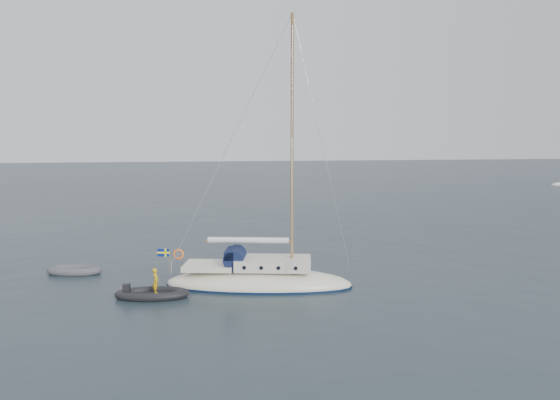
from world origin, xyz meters
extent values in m
plane|color=black|center=(0.00, 0.00, 0.00)|extent=(300.00, 300.00, 0.00)
ellipsoid|color=beige|center=(-1.93, -2.83, 0.15)|extent=(9.23, 2.87, 1.54)
cube|color=beige|center=(-1.21, -2.83, 1.21)|extent=(3.69, 1.95, 0.56)
cube|color=beige|center=(-4.39, -2.83, 1.05)|extent=(2.46, 1.95, 0.26)
cylinder|color=#111A3A|center=(-3.11, -2.83, 1.49)|extent=(0.98, 1.69, 0.98)
cube|color=#111A3A|center=(-3.32, -2.83, 1.70)|extent=(0.46, 1.69, 0.41)
cylinder|color=olive|center=(-0.29, -2.83, 7.08)|extent=(0.15, 0.15, 12.31)
cylinder|color=olive|center=(-0.29, -2.83, 7.69)|extent=(0.05, 2.26, 0.05)
cylinder|color=olive|center=(-2.45, -2.83, 2.31)|extent=(4.31, 0.10, 0.10)
cylinder|color=silver|center=(-2.45, -2.83, 2.36)|extent=(4.01, 0.29, 0.29)
cylinder|color=#94949C|center=(-6.04, -2.83, 1.49)|extent=(0.04, 2.26, 0.04)
torus|color=orange|center=(-6.09, -2.21, 1.49)|extent=(0.55, 0.10, 0.55)
cylinder|color=olive|center=(-6.39, -2.83, 1.38)|extent=(0.03, 0.03, 0.92)
cube|color=navy|center=(-6.70, -2.83, 1.69)|extent=(0.62, 0.02, 0.39)
cube|color=#FFF00E|center=(-6.70, -2.83, 1.69)|extent=(0.64, 0.03, 0.09)
cube|color=#FFF00E|center=(-6.59, -2.83, 1.69)|extent=(0.09, 0.03, 0.41)
cylinder|color=black|center=(-2.55, -1.84, 1.21)|extent=(0.18, 0.06, 0.18)
cylinder|color=black|center=(-2.55, -3.81, 1.21)|extent=(0.18, 0.06, 0.18)
cylinder|color=black|center=(-1.73, -1.84, 1.21)|extent=(0.18, 0.06, 0.18)
cylinder|color=black|center=(-1.73, -3.81, 1.21)|extent=(0.18, 0.06, 0.18)
cylinder|color=black|center=(-0.91, -1.84, 1.21)|extent=(0.18, 0.06, 0.18)
cylinder|color=black|center=(-0.91, -3.81, 1.21)|extent=(0.18, 0.06, 0.18)
cylinder|color=black|center=(-0.09, -1.84, 1.21)|extent=(0.18, 0.06, 0.18)
cylinder|color=black|center=(-0.09, -3.81, 1.21)|extent=(0.18, 0.06, 0.18)
cube|color=#4C4D52|center=(-11.49, 1.59, 0.13)|extent=(1.84, 0.76, 0.11)
cube|color=black|center=(-7.07, -3.76, 0.12)|extent=(2.14, 0.89, 0.11)
cube|color=black|center=(-8.23, -3.76, 0.40)|extent=(0.31, 0.31, 0.54)
imported|color=gold|center=(-6.89, -3.76, 0.77)|extent=(0.33, 0.47, 1.22)
camera|label=1|loc=(-5.61, -29.07, 7.34)|focal=35.00mm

